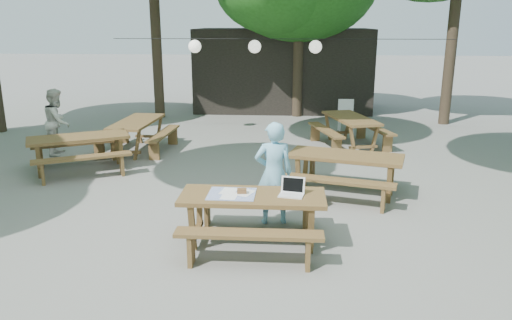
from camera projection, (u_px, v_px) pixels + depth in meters
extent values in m
plane|color=slate|center=(241.00, 217.00, 8.04)|extent=(80.00, 80.00, 0.00)
cube|color=black|center=(283.00, 69.00, 17.73)|extent=(6.00, 3.00, 2.80)
cube|color=brown|center=(253.00, 197.00, 6.87)|extent=(2.00, 0.80, 0.06)
cube|color=brown|center=(249.00, 234.00, 6.31)|extent=(1.90, 0.28, 0.05)
cube|color=brown|center=(256.00, 199.00, 7.56)|extent=(1.90, 0.28, 0.05)
cube|color=brown|center=(253.00, 222.00, 6.97)|extent=(1.70, 0.70, 0.69)
cube|color=brown|center=(78.00, 138.00, 10.34)|extent=(2.14, 1.63, 0.06)
cube|color=brown|center=(82.00, 158.00, 9.84)|extent=(1.82, 1.12, 0.05)
cube|color=brown|center=(77.00, 143.00, 10.99)|extent=(1.82, 1.12, 0.05)
cube|color=brown|center=(80.00, 155.00, 10.44)|extent=(1.83, 1.40, 0.69)
cube|color=brown|center=(346.00, 156.00, 8.93)|extent=(2.14, 1.30, 0.06)
cube|color=brown|center=(339.00, 181.00, 8.41)|extent=(1.91, 0.77, 0.05)
cube|color=brown|center=(351.00, 161.00, 9.59)|extent=(1.91, 0.77, 0.05)
cube|color=brown|center=(345.00, 176.00, 9.03)|extent=(1.82, 1.13, 0.69)
cube|color=brown|center=(137.00, 122.00, 11.96)|extent=(0.91, 2.04, 0.06)
cube|color=brown|center=(163.00, 134.00, 11.96)|extent=(0.38, 1.91, 0.05)
cube|color=brown|center=(112.00, 132.00, 12.11)|extent=(0.38, 1.91, 0.05)
cube|color=brown|center=(138.00, 137.00, 12.06)|extent=(0.79, 1.74, 0.69)
cube|color=brown|center=(351.00, 118.00, 12.40)|extent=(1.34, 2.15, 0.06)
cube|color=brown|center=(374.00, 128.00, 12.61)|extent=(0.81, 1.90, 0.05)
cube|color=brown|center=(326.00, 130.00, 12.33)|extent=(0.81, 1.90, 0.05)
cube|color=brown|center=(350.00, 133.00, 12.50)|extent=(1.16, 1.83, 0.69)
imported|color=#7FC6E8|center=(274.00, 173.00, 7.63)|extent=(0.64, 0.47, 1.61)
imported|color=silver|center=(57.00, 122.00, 11.69)|extent=(0.71, 0.85, 1.55)
cube|color=white|center=(346.00, 118.00, 14.18)|extent=(0.45, 0.45, 0.04)
cube|color=white|center=(346.00, 107.00, 14.30)|extent=(0.44, 0.05, 0.48)
cube|color=white|center=(346.00, 125.00, 14.23)|extent=(0.43, 0.43, 0.38)
cube|color=white|center=(291.00, 195.00, 6.80)|extent=(0.37, 0.29, 0.02)
cube|color=white|center=(293.00, 185.00, 6.88)|extent=(0.34, 0.12, 0.23)
cube|color=black|center=(293.00, 185.00, 6.87)|extent=(0.28, 0.10, 0.19)
cube|color=#3253AD|center=(232.00, 194.00, 6.87)|extent=(0.66, 0.56, 0.01)
cube|color=white|center=(229.00, 196.00, 6.78)|extent=(0.24, 0.32, 0.00)
cube|color=white|center=(245.00, 193.00, 6.90)|extent=(0.31, 0.36, 0.00)
cube|color=white|center=(229.00, 191.00, 6.96)|extent=(0.26, 0.33, 0.00)
cube|color=brown|center=(242.00, 191.00, 6.87)|extent=(0.14, 0.10, 0.06)
cylinder|color=black|center=(281.00, 39.00, 13.08)|extent=(9.00, 0.02, 0.02)
sphere|color=white|center=(195.00, 46.00, 13.28)|extent=(0.34, 0.34, 0.34)
sphere|color=white|center=(255.00, 47.00, 13.18)|extent=(0.34, 0.34, 0.34)
sphere|color=white|center=(315.00, 47.00, 13.07)|extent=(0.34, 0.34, 0.34)
cylinder|color=#2D2319|center=(156.00, 34.00, 15.73)|extent=(0.32, 0.32, 5.30)
cylinder|color=#2D2319|center=(298.00, 51.00, 16.06)|extent=(0.32, 0.32, 4.25)
cylinder|color=#2D2319|center=(452.00, 35.00, 14.66)|extent=(0.32, 0.32, 5.31)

